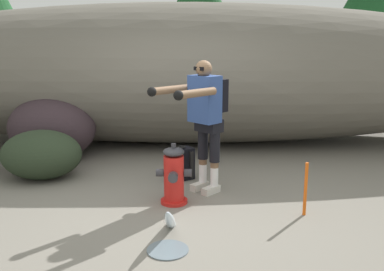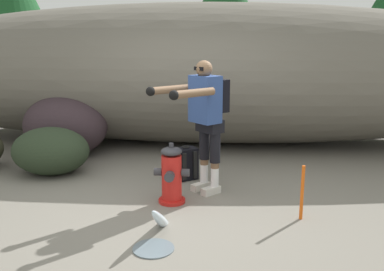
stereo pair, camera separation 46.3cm
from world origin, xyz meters
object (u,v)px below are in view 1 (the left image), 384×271
(boulder_mid, at_px, (52,128))
(survey_stake, at_px, (306,189))
(utility_worker, at_px, (205,111))
(boulder_large, at_px, (41,154))
(fire_hydrant, at_px, (174,176))
(spare_backpack, at_px, (182,164))

(boulder_mid, height_order, survey_stake, boulder_mid)
(utility_worker, bearing_deg, boulder_mid, -77.86)
(utility_worker, height_order, survey_stake, utility_worker)
(boulder_large, height_order, survey_stake, boulder_large)
(fire_hydrant, bearing_deg, boulder_large, 154.25)
(boulder_large, relative_size, survey_stake, 1.84)
(boulder_large, bearing_deg, spare_backpack, -0.83)
(utility_worker, relative_size, survey_stake, 2.75)
(fire_hydrant, xyz_separation_m, survey_stake, (1.45, -0.34, -0.03))
(boulder_mid, distance_m, survey_stake, 4.16)
(boulder_large, bearing_deg, utility_worker, -13.27)
(utility_worker, height_order, spare_backpack, utility_worker)
(boulder_mid, bearing_deg, boulder_large, -80.36)
(fire_hydrant, height_order, boulder_mid, boulder_mid)
(boulder_large, height_order, boulder_mid, boulder_mid)
(fire_hydrant, distance_m, spare_backpack, 0.89)
(spare_backpack, height_order, survey_stake, survey_stake)
(utility_worker, bearing_deg, spare_backpack, -104.26)
(fire_hydrant, distance_m, survey_stake, 1.49)
(fire_hydrant, xyz_separation_m, utility_worker, (0.37, 0.38, 0.71))
(fire_hydrant, relative_size, survey_stake, 1.21)
(utility_worker, height_order, boulder_large, utility_worker)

